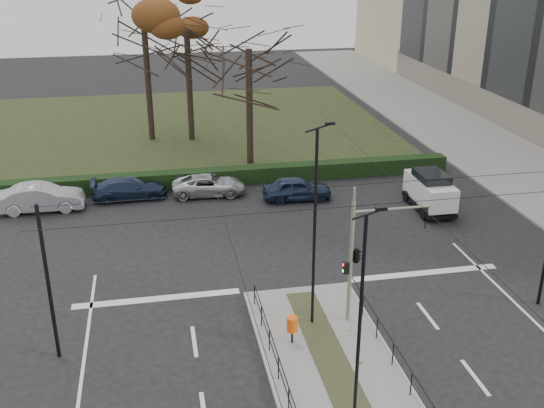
{
  "coord_description": "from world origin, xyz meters",
  "views": [
    {
      "loc": [
        -5.63,
        -18.39,
        13.97
      ],
      "look_at": [
        -0.68,
        7.3,
        3.16
      ],
      "focal_mm": 42.0,
      "sensor_mm": 36.0,
      "label": 1
    }
  ],
  "objects_px": {
    "litter_bin": "(292,325)",
    "parked_car_fifth": "(297,189)",
    "traffic_light": "(358,253)",
    "streetlamp_median_near": "(360,325)",
    "streetlamp_median_far": "(315,227)",
    "parked_car_fourth": "(209,185)",
    "bare_tree_near": "(249,58)",
    "parked_car_third": "(129,188)",
    "rust_tree": "(142,5)",
    "parked_car_second": "(41,198)",
    "white_van": "(430,190)",
    "bare_tree_center": "(187,40)"
  },
  "relations": [
    {
      "from": "parked_car_third",
      "to": "bare_tree_near",
      "type": "height_order",
      "value": "bare_tree_near"
    },
    {
      "from": "parked_car_third",
      "to": "streetlamp_median_far",
      "type": "bearing_deg",
      "value": -156.19
    },
    {
      "from": "parked_car_fifth",
      "to": "litter_bin",
      "type": "bearing_deg",
      "value": 169.0
    },
    {
      "from": "white_van",
      "to": "parked_car_second",
      "type": "bearing_deg",
      "value": 169.57
    },
    {
      "from": "parked_car_third",
      "to": "parked_car_fourth",
      "type": "bearing_deg",
      "value": -95.28
    },
    {
      "from": "bare_tree_near",
      "to": "parked_car_second",
      "type": "bearing_deg",
      "value": -155.67
    },
    {
      "from": "bare_tree_near",
      "to": "parked_car_fourth",
      "type": "bearing_deg",
      "value": -122.96
    },
    {
      "from": "white_van",
      "to": "rust_tree",
      "type": "relative_size",
      "value": 0.31
    },
    {
      "from": "parked_car_second",
      "to": "parked_car_fourth",
      "type": "bearing_deg",
      "value": -86.41
    },
    {
      "from": "traffic_light",
      "to": "parked_car_second",
      "type": "xyz_separation_m",
      "value": [
        -13.73,
        14.16,
        -2.29
      ]
    },
    {
      "from": "parked_car_third",
      "to": "litter_bin",
      "type": "bearing_deg",
      "value": -161.15
    },
    {
      "from": "traffic_light",
      "to": "litter_bin",
      "type": "relative_size",
      "value": 4.65
    },
    {
      "from": "parked_car_fourth",
      "to": "rust_tree",
      "type": "xyz_separation_m",
      "value": [
        -3.13,
        12.08,
        9.24
      ]
    },
    {
      "from": "parked_car_fourth",
      "to": "white_van",
      "type": "relative_size",
      "value": 1.08
    },
    {
      "from": "rust_tree",
      "to": "bare_tree_near",
      "type": "height_order",
      "value": "rust_tree"
    },
    {
      "from": "traffic_light",
      "to": "bare_tree_near",
      "type": "height_order",
      "value": "bare_tree_near"
    },
    {
      "from": "streetlamp_median_far",
      "to": "bare_tree_near",
      "type": "height_order",
      "value": "bare_tree_near"
    },
    {
      "from": "parked_car_fourth",
      "to": "bare_tree_center",
      "type": "relative_size",
      "value": 0.41
    },
    {
      "from": "parked_car_third",
      "to": "bare_tree_near",
      "type": "xyz_separation_m",
      "value": [
        7.93,
        4.82,
        6.51
      ]
    },
    {
      "from": "parked_car_second",
      "to": "rust_tree",
      "type": "height_order",
      "value": "rust_tree"
    },
    {
      "from": "parked_car_third",
      "to": "bare_tree_center",
      "type": "xyz_separation_m",
      "value": [
        4.46,
        11.13,
        6.84
      ]
    },
    {
      "from": "streetlamp_median_near",
      "to": "parked_car_fourth",
      "type": "xyz_separation_m",
      "value": [
        -2.39,
        20.73,
        -3.27
      ]
    },
    {
      "from": "parked_car_third",
      "to": "rust_tree",
      "type": "xyz_separation_m",
      "value": [
        1.5,
        11.81,
        9.21
      ]
    },
    {
      "from": "bare_tree_center",
      "to": "parked_car_fifth",
      "type": "xyz_separation_m",
      "value": [
        5.14,
        -13.15,
        -6.79
      ]
    },
    {
      "from": "traffic_light",
      "to": "streetlamp_median_far",
      "type": "relative_size",
      "value": 0.62
    },
    {
      "from": "traffic_light",
      "to": "streetlamp_median_far",
      "type": "bearing_deg",
      "value": 176.97
    },
    {
      "from": "streetlamp_median_near",
      "to": "bare_tree_near",
      "type": "bearing_deg",
      "value": 87.98
    },
    {
      "from": "bare_tree_center",
      "to": "rust_tree",
      "type": "bearing_deg",
      "value": 167.19
    },
    {
      "from": "streetlamp_median_far",
      "to": "bare_tree_center",
      "type": "height_order",
      "value": "bare_tree_center"
    },
    {
      "from": "rust_tree",
      "to": "parked_car_fifth",
      "type": "bearing_deg",
      "value": -59.65
    },
    {
      "from": "litter_bin",
      "to": "bare_tree_center",
      "type": "relative_size",
      "value": 0.1
    },
    {
      "from": "parked_car_second",
      "to": "rust_tree",
      "type": "relative_size",
      "value": 0.36
    },
    {
      "from": "streetlamp_median_far",
      "to": "white_van",
      "type": "distance_m",
      "value": 14.11
    },
    {
      "from": "bare_tree_near",
      "to": "litter_bin",
      "type": "bearing_deg",
      "value": -94.85
    },
    {
      "from": "streetlamp_median_near",
      "to": "parked_car_second",
      "type": "bearing_deg",
      "value": 120.47
    },
    {
      "from": "bare_tree_near",
      "to": "parked_car_third",
      "type": "bearing_deg",
      "value": -148.71
    },
    {
      "from": "traffic_light",
      "to": "white_van",
      "type": "height_order",
      "value": "traffic_light"
    },
    {
      "from": "parked_car_fourth",
      "to": "parked_car_fifth",
      "type": "distance_m",
      "value": 5.27
    },
    {
      "from": "white_van",
      "to": "bare_tree_near",
      "type": "height_order",
      "value": "bare_tree_near"
    },
    {
      "from": "litter_bin",
      "to": "bare_tree_center",
      "type": "xyz_separation_m",
      "value": [
        -1.69,
        27.33,
        6.56
      ]
    },
    {
      "from": "rust_tree",
      "to": "bare_tree_near",
      "type": "bearing_deg",
      "value": -47.4
    },
    {
      "from": "parked_car_fifth",
      "to": "white_van",
      "type": "bearing_deg",
      "value": -109.54
    },
    {
      "from": "parked_car_second",
      "to": "bare_tree_near",
      "type": "bearing_deg",
      "value": -66.09
    },
    {
      "from": "streetlamp_median_far",
      "to": "parked_car_third",
      "type": "height_order",
      "value": "streetlamp_median_far"
    },
    {
      "from": "rust_tree",
      "to": "bare_tree_near",
      "type": "distance_m",
      "value": 9.87
    },
    {
      "from": "traffic_light",
      "to": "streetlamp_median_near",
      "type": "bearing_deg",
      "value": -108.02
    },
    {
      "from": "parked_car_second",
      "to": "bare_tree_near",
      "type": "relative_size",
      "value": 0.46
    },
    {
      "from": "litter_bin",
      "to": "parked_car_third",
      "type": "distance_m",
      "value": 17.33
    },
    {
      "from": "traffic_light",
      "to": "bare_tree_center",
      "type": "distance_m",
      "value": 26.97
    },
    {
      "from": "litter_bin",
      "to": "parked_car_fifth",
      "type": "xyz_separation_m",
      "value": [
        3.45,
        14.18,
        -0.23
      ]
    }
  ]
}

